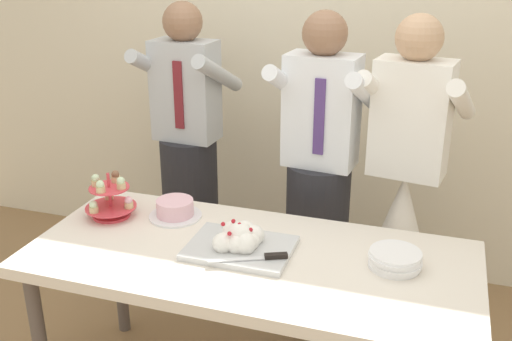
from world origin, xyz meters
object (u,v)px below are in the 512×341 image
at_px(person_bride, 399,237).
at_px(person_guest, 189,167).
at_px(cupcake_stand, 110,199).
at_px(person_groom, 318,196).
at_px(plate_stack, 395,260).
at_px(dessert_table, 250,270).
at_px(main_cake_tray, 240,241).
at_px(round_cake, 175,209).

bearing_deg(person_bride, person_guest, 171.95).
distance_m(person_bride, person_guest, 1.22).
xyz_separation_m(cupcake_stand, person_bride, (1.25, 0.57, -0.28)).
bearing_deg(person_groom, cupcake_stand, -145.68).
distance_m(plate_stack, person_bride, 0.67).
distance_m(dessert_table, plate_stack, 0.58).
xyz_separation_m(dessert_table, main_cake_tray, (-0.04, 0.01, 0.12)).
distance_m(person_groom, person_guest, 0.80).
xyz_separation_m(dessert_table, cupcake_stand, (-0.71, 0.13, 0.16)).
bearing_deg(person_groom, plate_stack, -55.20).
bearing_deg(person_groom, main_cake_tray, -103.96).
distance_m(round_cake, person_bride, 1.11).
xyz_separation_m(plate_stack, person_groom, (-0.44, 0.63, -0.06)).
relative_size(main_cake_tray, plate_stack, 2.06).
bearing_deg(plate_stack, cupcake_stand, 177.37).
relative_size(cupcake_stand, plate_stack, 1.12).
distance_m(dessert_table, cupcake_stand, 0.74).
relative_size(cupcake_stand, main_cake_tray, 0.54).
bearing_deg(person_bride, dessert_table, -127.55).
xyz_separation_m(cupcake_stand, round_cake, (0.28, 0.08, -0.05)).
xyz_separation_m(dessert_table, round_cake, (-0.43, 0.21, 0.11)).
height_order(main_cake_tray, round_cake, main_cake_tray).
relative_size(dessert_table, person_guest, 1.08).
bearing_deg(plate_stack, person_groom, 124.80).
bearing_deg(dessert_table, person_bride, 52.45).
distance_m(person_groom, person_bride, 0.45).
distance_m(cupcake_stand, round_cake, 0.30).
bearing_deg(person_guest, dessert_table, -53.02).
height_order(cupcake_stand, person_guest, person_guest).
bearing_deg(plate_stack, main_cake_tray, -174.34).
distance_m(dessert_table, person_bride, 0.90).
xyz_separation_m(person_bride, person_guest, (-1.20, 0.17, 0.16)).
height_order(cupcake_stand, round_cake, cupcake_stand).
distance_m(dessert_table, person_guest, 1.09).
bearing_deg(dessert_table, round_cake, 153.43).
relative_size(plate_stack, round_cake, 0.85).
bearing_deg(person_groom, dessert_table, -100.21).
bearing_deg(person_bride, cupcake_stand, -155.44).
xyz_separation_m(main_cake_tray, person_bride, (0.59, 0.69, -0.23)).
distance_m(main_cake_tray, round_cake, 0.43).
bearing_deg(cupcake_stand, dessert_table, -10.58).
xyz_separation_m(cupcake_stand, person_guest, (0.05, 0.74, -0.11)).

